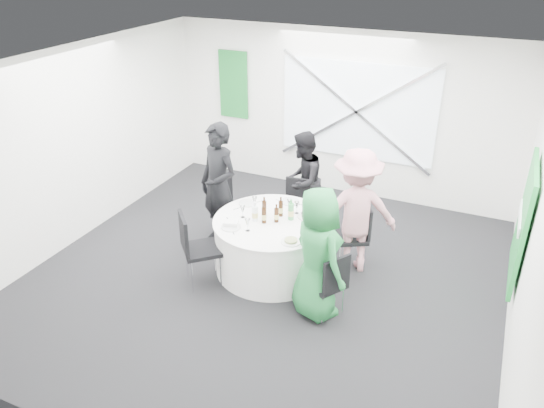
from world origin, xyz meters
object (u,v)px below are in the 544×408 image
at_px(chair_back, 296,204).
at_px(person_man_back, 303,181).
at_px(person_woman_pink, 356,211).
at_px(person_man_back_left, 219,186).
at_px(clear_water_bottle, 255,213).
at_px(banquet_table, 272,245).
at_px(chair_back_right, 357,231).
at_px(chair_front_right, 330,281).
at_px(chair_back_left, 225,201).
at_px(person_woman_green, 317,254).
at_px(green_water_bottle, 291,212).
at_px(chair_front_left, 195,244).

relative_size(chair_back, person_man_back, 0.57).
distance_m(chair_back, person_woman_pink, 1.23).
relative_size(person_man_back_left, clear_water_bottle, 6.80).
height_order(chair_back, person_woman_pink, person_woman_pink).
distance_m(banquet_table, chair_back_right, 1.17).
bearing_deg(banquet_table, chair_back_right, 29.34).
xyz_separation_m(chair_front_right, person_man_back, (-1.11, 1.94, 0.26)).
height_order(chair_back, chair_back_left, chair_back_left).
xyz_separation_m(chair_back_left, person_woman_green, (1.92, -1.26, 0.30)).
bearing_deg(person_man_back_left, green_water_bottle, 9.03).
height_order(banquet_table, person_man_back, person_man_back).
bearing_deg(chair_back, chair_back_right, -26.93).
bearing_deg(person_woman_green, green_water_bottle, -13.39).
height_order(person_woman_pink, clear_water_bottle, person_woman_pink).
height_order(chair_back, green_water_bottle, green_water_bottle).
relative_size(chair_front_left, person_man_back_left, 0.55).
bearing_deg(person_man_back_left, person_woman_pink, 23.87).
distance_m(chair_back, person_man_back, 0.37).
distance_m(banquet_table, clear_water_bottle, 0.53).
distance_m(banquet_table, chair_front_left, 1.06).
height_order(person_woman_pink, green_water_bottle, person_woman_pink).
height_order(chair_front_right, person_woman_green, person_woman_green).
bearing_deg(person_woman_pink, chair_back_right, -136.63).
bearing_deg(chair_back, chair_front_right, -60.60).
relative_size(banquet_table, person_woman_pink, 0.90).
distance_m(chair_front_left, person_man_back_left, 1.14).
height_order(person_woman_green, clear_water_bottle, person_woman_green).
height_order(chair_back, clear_water_bottle, clear_water_bottle).
relative_size(person_man_back_left, person_man_back, 1.19).
distance_m(chair_back_left, green_water_bottle, 1.41).
xyz_separation_m(person_woman_green, green_water_bottle, (-0.64, 0.75, 0.05)).
xyz_separation_m(person_man_back_left, person_woman_pink, (1.98, 0.13, -0.05)).
distance_m(chair_front_left, clear_water_bottle, 0.87).
xyz_separation_m(person_woman_pink, clear_water_bottle, (-1.18, -0.59, -0.00)).
bearing_deg(chair_front_right, person_man_back_left, -84.38).
bearing_deg(chair_back, banquet_table, -90.00).
distance_m(chair_back_left, person_man_back, 1.21).
bearing_deg(person_woman_pink, person_woman_green, 56.87).
bearing_deg(person_man_back_left, person_man_back, 65.37).
height_order(banquet_table, chair_back, chair_back).
bearing_deg(person_woman_green, person_man_back, -27.94).
bearing_deg(clear_water_bottle, chair_back_right, 28.75).
bearing_deg(chair_front_left, green_water_bottle, -92.33).
distance_m(chair_front_right, person_man_back, 2.25).
height_order(banquet_table, person_woman_green, person_woman_green).
xyz_separation_m(chair_back_right, chair_front_right, (0.02, -1.21, -0.02)).
bearing_deg(chair_back, person_woman_pink, -30.61).
distance_m(banquet_table, person_woman_green, 1.15).
relative_size(chair_back, person_man_back_left, 0.48).
height_order(banquet_table, chair_back_left, chair_back_left).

